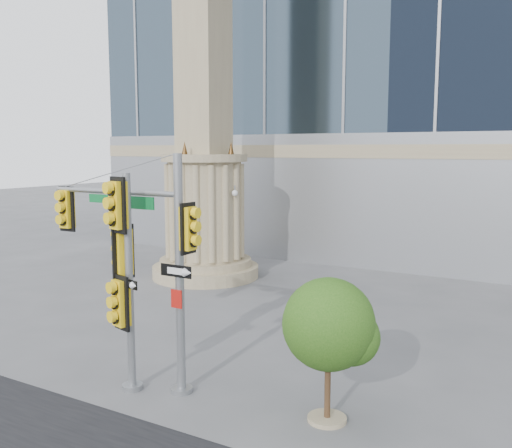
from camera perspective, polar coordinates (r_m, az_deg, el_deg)
The scene contains 5 objects.
ground at distance 13.68m, azimuth -6.41°, elevation -15.39°, with size 120.00×120.00×0.00m, color #545456.
monument at distance 23.41m, azimuth -5.21°, elevation 7.99°, with size 4.40×4.40×16.60m.
main_signal_pole at distance 12.84m, azimuth -11.02°, elevation -1.92°, with size 4.06×0.49×5.23m.
secondary_signal_pole at distance 12.66m, azimuth -13.14°, elevation -4.02°, with size 0.83×0.75×4.81m.
street_tree at distance 11.24m, azimuth 7.46°, elevation -10.29°, with size 1.84×1.80×2.87m.
Camera 1 is at (7.59, -10.06, 5.32)m, focal length 40.00 mm.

